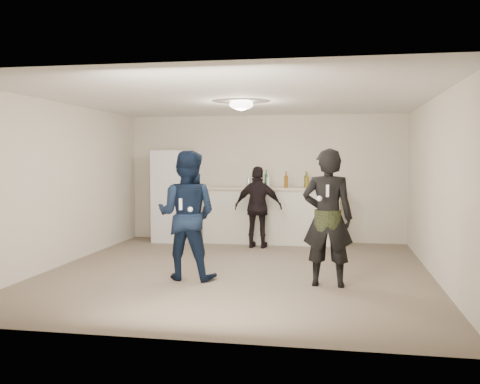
% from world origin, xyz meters
% --- Properties ---
extents(floor, '(6.00, 6.00, 0.00)m').
position_xyz_m(floor, '(0.00, 0.00, 0.00)').
color(floor, '#6B5B4C').
rests_on(floor, ground).
extents(ceiling, '(6.00, 6.00, 0.00)m').
position_xyz_m(ceiling, '(0.00, 0.00, 2.50)').
color(ceiling, silver).
rests_on(ceiling, wall_back).
extents(wall_back, '(6.00, 0.00, 6.00)m').
position_xyz_m(wall_back, '(0.00, 3.00, 1.25)').
color(wall_back, beige).
rests_on(wall_back, floor).
extents(wall_front, '(6.00, 0.00, 6.00)m').
position_xyz_m(wall_front, '(0.00, -3.00, 1.25)').
color(wall_front, beige).
rests_on(wall_front, floor).
extents(wall_left, '(0.00, 6.00, 6.00)m').
position_xyz_m(wall_left, '(-2.75, 0.00, 1.25)').
color(wall_left, beige).
rests_on(wall_left, floor).
extents(wall_right, '(0.00, 6.00, 6.00)m').
position_xyz_m(wall_right, '(2.75, 0.00, 1.25)').
color(wall_right, beige).
rests_on(wall_right, floor).
extents(counter, '(2.60, 0.56, 1.05)m').
position_xyz_m(counter, '(0.17, 2.67, 0.53)').
color(counter, beige).
rests_on(counter, floor).
extents(counter_top, '(2.68, 0.64, 0.04)m').
position_xyz_m(counter_top, '(0.17, 2.67, 1.07)').
color(counter_top, beige).
rests_on(counter_top, counter).
extents(fridge, '(0.70, 0.70, 1.80)m').
position_xyz_m(fridge, '(-1.79, 2.60, 0.90)').
color(fridge, white).
rests_on(fridge, floor).
extents(fridge_handle, '(0.02, 0.02, 0.60)m').
position_xyz_m(fridge_handle, '(-1.51, 2.23, 1.30)').
color(fridge_handle, silver).
rests_on(fridge_handle, fridge).
extents(ceiling_dome, '(0.36, 0.36, 0.16)m').
position_xyz_m(ceiling_dome, '(0.00, 0.30, 2.45)').
color(ceiling_dome, white).
rests_on(ceiling_dome, ceiling).
extents(shaker, '(0.08, 0.08, 0.17)m').
position_xyz_m(shaker, '(-0.28, 2.67, 1.18)').
color(shaker, silver).
rests_on(shaker, counter_top).
extents(man, '(0.90, 0.72, 1.75)m').
position_xyz_m(man, '(-0.60, -0.58, 0.88)').
color(man, '#0F2140').
rests_on(man, floor).
extents(woman, '(0.66, 0.45, 1.78)m').
position_xyz_m(woman, '(1.30, -0.67, 0.89)').
color(woman, black).
rests_on(woman, floor).
extents(camo_shorts, '(0.34, 0.34, 0.28)m').
position_xyz_m(camo_shorts, '(1.30, -0.67, 0.85)').
color(camo_shorts, '#2E3D1B').
rests_on(camo_shorts, woman).
extents(spectator, '(0.89, 0.39, 1.50)m').
position_xyz_m(spectator, '(-0.00, 2.10, 0.75)').
color(spectator, black).
rests_on(spectator, floor).
extents(remote_man, '(0.04, 0.04, 0.15)m').
position_xyz_m(remote_man, '(-0.60, -0.86, 1.05)').
color(remote_man, white).
rests_on(remote_man, man).
extents(nunchuk_man, '(0.07, 0.07, 0.07)m').
position_xyz_m(nunchuk_man, '(-0.48, -0.83, 0.98)').
color(nunchuk_man, white).
rests_on(nunchuk_man, man).
extents(remote_woman, '(0.04, 0.04, 0.15)m').
position_xyz_m(remote_woman, '(1.30, -0.92, 1.25)').
color(remote_woman, white).
rests_on(remote_woman, woman).
extents(nunchuk_woman, '(0.07, 0.07, 0.07)m').
position_xyz_m(nunchuk_woman, '(1.20, -0.89, 1.15)').
color(nunchuk_woman, white).
rests_on(nunchuk_woman, woman).
extents(bottle_cluster, '(0.84, 0.27, 0.26)m').
position_xyz_m(bottle_cluster, '(0.51, 2.60, 1.20)').
color(bottle_cluster, white).
rests_on(bottle_cluster, counter_top).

